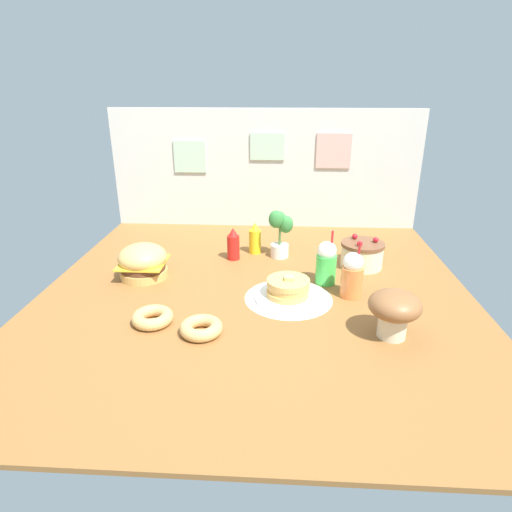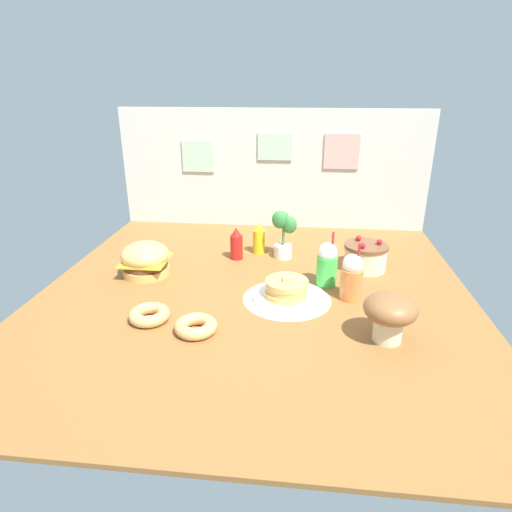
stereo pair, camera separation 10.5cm
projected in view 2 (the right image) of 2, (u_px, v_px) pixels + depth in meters
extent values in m
cube|color=brown|center=(255.00, 293.00, 2.16)|extent=(2.14, 2.19, 0.02)
cube|color=beige|center=(272.00, 170.00, 3.01)|extent=(2.14, 0.03, 0.82)
cube|color=#B2D1B2|center=(198.00, 156.00, 3.01)|extent=(0.22, 0.01, 0.22)
cube|color=#B2D1B2|center=(275.00, 147.00, 2.93)|extent=(0.23, 0.01, 0.18)
cube|color=#D8A599|center=(342.00, 151.00, 2.89)|extent=(0.23, 0.01, 0.23)
cylinder|color=white|center=(287.00, 299.00, 2.08)|extent=(0.42, 0.42, 0.00)
cylinder|color=#DBA859|center=(147.00, 271.00, 2.35)|extent=(0.25, 0.25, 0.04)
cylinder|color=#59331E|center=(146.00, 264.00, 2.33)|extent=(0.23, 0.23, 0.03)
cube|color=yellow|center=(146.00, 260.00, 2.33)|extent=(0.24, 0.24, 0.01)
ellipsoid|color=#E5B260|center=(145.00, 255.00, 2.31)|extent=(0.26, 0.26, 0.14)
cylinder|color=white|center=(287.00, 297.00, 2.08)|extent=(0.33, 0.33, 0.01)
cylinder|color=#E0AD5B|center=(286.00, 294.00, 2.07)|extent=(0.20, 0.20, 0.03)
cylinder|color=#E0AD5B|center=(287.00, 288.00, 2.07)|extent=(0.20, 0.20, 0.03)
cylinder|color=#E0AD5B|center=(287.00, 283.00, 2.06)|extent=(0.21, 0.21, 0.03)
cube|color=#F7E072|center=(287.00, 279.00, 2.04)|extent=(0.04, 0.04, 0.02)
cylinder|color=beige|center=(365.00, 258.00, 2.40)|extent=(0.23, 0.23, 0.13)
cylinder|color=brown|center=(366.00, 246.00, 2.38)|extent=(0.24, 0.24, 0.02)
sphere|color=red|center=(379.00, 242.00, 2.37)|extent=(0.03, 0.03, 0.03)
sphere|color=red|center=(359.00, 238.00, 2.42)|extent=(0.03, 0.03, 0.03)
sphere|color=red|center=(363.00, 246.00, 2.31)|extent=(0.03, 0.03, 0.03)
cylinder|color=red|center=(237.00, 247.00, 2.54)|extent=(0.07, 0.07, 0.14)
cone|color=red|center=(236.00, 232.00, 2.50)|extent=(0.06, 0.06, 0.05)
cylinder|color=yellow|center=(259.00, 242.00, 2.63)|extent=(0.07, 0.07, 0.14)
cone|color=yellow|center=(259.00, 226.00, 2.59)|extent=(0.06, 0.06, 0.05)
cylinder|color=green|center=(327.00, 271.00, 2.21)|extent=(0.11, 0.11, 0.15)
sphere|color=white|center=(328.00, 252.00, 2.17)|extent=(0.10, 0.10, 0.10)
cylinder|color=red|center=(332.00, 246.00, 2.16)|extent=(0.01, 0.02, 0.15)
cylinder|color=orange|center=(351.00, 284.00, 2.06)|extent=(0.11, 0.11, 0.15)
sphere|color=white|center=(353.00, 264.00, 2.03)|extent=(0.10, 0.10, 0.10)
cylinder|color=red|center=(358.00, 258.00, 2.01)|extent=(0.01, 0.04, 0.15)
torus|color=tan|center=(149.00, 315.00, 1.89)|extent=(0.18, 0.18, 0.05)
torus|color=#F2E5C6|center=(149.00, 314.00, 1.89)|extent=(0.17, 0.17, 0.05)
torus|color=tan|center=(196.00, 326.00, 1.80)|extent=(0.18, 0.18, 0.05)
torus|color=pink|center=(196.00, 325.00, 1.80)|extent=(0.17, 0.17, 0.05)
cylinder|color=white|center=(283.00, 251.00, 2.57)|extent=(0.11, 0.11, 0.08)
cylinder|color=#4C7238|center=(283.00, 234.00, 2.53)|extent=(0.02, 0.02, 0.14)
ellipsoid|color=#38843D|center=(289.00, 225.00, 2.51)|extent=(0.09, 0.06, 0.11)
ellipsoid|color=#38843D|center=(283.00, 220.00, 2.54)|extent=(0.09, 0.06, 0.11)
ellipsoid|color=#38843D|center=(279.00, 220.00, 2.48)|extent=(0.09, 0.06, 0.11)
cylinder|color=beige|center=(388.00, 330.00, 1.74)|extent=(0.12, 0.12, 0.10)
ellipsoid|color=brown|center=(390.00, 309.00, 1.70)|extent=(0.21, 0.21, 0.12)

